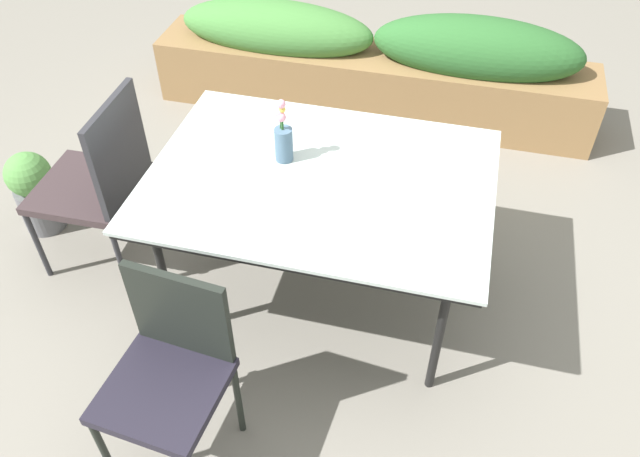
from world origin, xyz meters
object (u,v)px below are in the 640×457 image
Objects in this scene: flower_vase at (283,138)px; planter_box at (374,65)px; chair_near_left at (170,367)px; dining_table at (320,185)px; potted_plant at (34,190)px; chair_end_left at (101,177)px.

flower_vase is 0.10× the size of planter_box.
flower_vase reaches higher than chair_near_left.
planter_box is at bearing 85.72° from flower_vase.
dining_table is 0.51× the size of planter_box.
chair_near_left is (-0.33, -0.92, -0.19)m from dining_table.
planter_box is at bearing 45.96° from potted_plant.
planter_box is at bearing -32.30° from chair_end_left.
chair_end_left is at bearing -120.96° from planter_box.
flower_vase reaches higher than chair_end_left.
flower_vase reaches higher than planter_box.
potted_plant is at bearing -33.12° from chair_near_left.
planter_box is (1.03, 1.72, -0.18)m from chair_end_left.
dining_table is 0.26m from flower_vase.
dining_table is at bearing -24.74° from flower_vase.
flower_vase is (-0.19, 0.09, 0.16)m from dining_table.
planter_box is (0.12, 1.64, -0.51)m from flower_vase.
flower_vase is (0.14, 1.00, 0.34)m from chair_near_left.
dining_table is at bearing -3.89° from potted_plant.
potted_plant is (-1.30, 1.03, -0.27)m from chair_near_left.
potted_plant is (-1.56, -1.61, -0.10)m from planter_box.
potted_plant is (-1.44, 0.02, -0.61)m from flower_vase.
chair_end_left is 0.97m from flower_vase.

